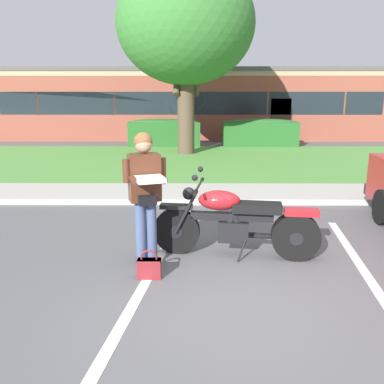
{
  "coord_description": "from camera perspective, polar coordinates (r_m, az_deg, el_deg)",
  "views": [
    {
      "loc": [
        -0.6,
        -3.97,
        2.09
      ],
      "look_at": [
        -0.63,
        1.13,
        0.85
      ],
      "focal_mm": 35.95,
      "sensor_mm": 36.0,
      "label": 1
    }
  ],
  "objects": [
    {
      "name": "ground_plane",
      "position": [
        4.53,
        8.16,
        -13.99
      ],
      "size": [
        140.0,
        140.0,
        0.0
      ],
      "primitive_type": "plane",
      "color": "#565659"
    },
    {
      "name": "curb_strip",
      "position": [
        7.86,
        4.72,
        -1.36
      ],
      "size": [
        60.0,
        0.2,
        0.12
      ],
      "primitive_type": "cube",
      "color": "#ADA89E",
      "rests_on": "ground"
    },
    {
      "name": "concrete_walk",
      "position": [
        8.68,
        4.3,
        -0.03
      ],
      "size": [
        60.0,
        1.5,
        0.08
      ],
      "primitive_type": "cube",
      "color": "#ADA89E",
      "rests_on": "ground"
    },
    {
      "name": "grass_lawn",
      "position": [
        13.22,
        2.95,
        4.69
      ],
      "size": [
        60.0,
        7.76,
        0.06
      ],
      "primitive_type": "cube",
      "color": "#518E3D",
      "rests_on": "ground"
    },
    {
      "name": "stall_stripe_0",
      "position": [
        4.7,
        -6.71,
        -12.81
      ],
      "size": [
        0.72,
        4.38,
        0.01
      ],
      "primitive_type": "cube",
      "rotation": [
        0.0,
        0.0,
        -0.14
      ],
      "color": "silver",
      "rests_on": "ground"
    },
    {
      "name": "stall_stripe_1",
      "position": [
        5.11,
        24.96,
        -11.81
      ],
      "size": [
        0.72,
        4.38,
        0.01
      ],
      "primitive_type": "cube",
      "rotation": [
        0.0,
        0.0,
        -0.14
      ],
      "color": "silver",
      "rests_on": "ground"
    },
    {
      "name": "motorcycle",
      "position": [
        5.19,
        7.42,
        -4.52
      ],
      "size": [
        2.24,
        0.82,
        1.18
      ],
      "color": "black",
      "rests_on": "ground"
    },
    {
      "name": "rider_person",
      "position": [
        4.75,
        -6.96,
        0.39
      ],
      "size": [
        0.55,
        0.65,
        1.7
      ],
      "color": "black",
      "rests_on": "ground"
    },
    {
      "name": "handbag",
      "position": [
        4.68,
        -6.37,
        -10.98
      ],
      "size": [
        0.28,
        0.13,
        0.36
      ],
      "color": "maroon",
      "rests_on": "ground"
    },
    {
      "name": "shade_tree",
      "position": [
        14.87,
        -0.95,
        23.43
      ],
      "size": [
        4.93,
        4.93,
        6.74
      ],
      "color": "#4C3D2D",
      "rests_on": "ground"
    },
    {
      "name": "hedge_left",
      "position": [
        17.18,
        -4.09,
        8.84
      ],
      "size": [
        3.13,
        0.9,
        1.24
      ],
      "color": "#235623",
      "rests_on": "ground"
    },
    {
      "name": "hedge_center_left",
      "position": [
        17.37,
        10.08,
        8.72
      ],
      "size": [
        3.26,
        0.9,
        1.24
      ],
      "color": "#235623",
      "rests_on": "ground"
    },
    {
      "name": "brick_building",
      "position": [
        23.62,
        -0.09,
        12.98
      ],
      "size": [
        22.39,
        8.77,
        3.6
      ],
      "color": "brown",
      "rests_on": "ground"
    }
  ]
}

